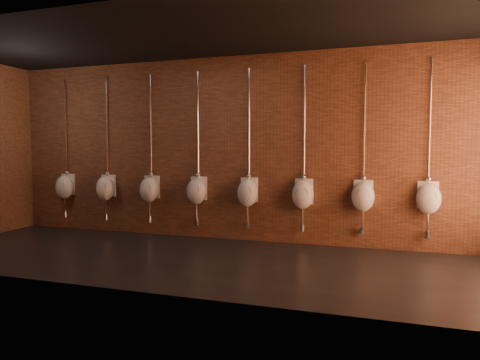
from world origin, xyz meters
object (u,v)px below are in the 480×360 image
at_px(urinal_4, 248,192).
at_px(urinal_7, 428,197).
at_px(urinal_1, 106,187).
at_px(urinal_3, 197,190).
at_px(urinal_2, 149,189).
at_px(urinal_6, 363,195).
at_px(urinal_0, 65,186).
at_px(urinal_5, 303,193).

distance_m(urinal_4, urinal_7, 2.85).
height_order(urinal_1, urinal_3, same).
distance_m(urinal_2, urinal_4, 1.90).
height_order(urinal_3, urinal_6, same).
bearing_deg(urinal_1, urinal_3, 0.00).
distance_m(urinal_0, urinal_1, 0.95).
bearing_deg(urinal_2, urinal_3, 0.00).
height_order(urinal_2, urinal_5, same).
relative_size(urinal_4, urinal_7, 1.00).
bearing_deg(urinal_2, urinal_6, 0.00).
bearing_deg(urinal_0, urinal_4, 0.00).
distance_m(urinal_0, urinal_5, 4.75).
relative_size(urinal_6, urinal_7, 1.00).
height_order(urinal_2, urinal_4, same).
bearing_deg(urinal_3, urinal_0, 180.00).
bearing_deg(urinal_7, urinal_1, 180.00).
relative_size(urinal_0, urinal_1, 1.00).
bearing_deg(urinal_5, urinal_4, 180.00).
xyz_separation_m(urinal_4, urinal_7, (2.85, 0.00, 0.00)).
bearing_deg(urinal_7, urinal_0, 180.00).
bearing_deg(urinal_7, urinal_4, 180.00).
relative_size(urinal_1, urinal_4, 1.00).
bearing_deg(urinal_6, urinal_7, 0.00).
height_order(urinal_3, urinal_4, same).
bearing_deg(urinal_6, urinal_3, 180.00).
relative_size(urinal_3, urinal_6, 1.00).
bearing_deg(urinal_4, urinal_2, 180.00).
xyz_separation_m(urinal_3, urinal_6, (2.85, 0.00, 0.00)).
height_order(urinal_2, urinal_3, same).
xyz_separation_m(urinal_5, urinal_6, (0.95, 0.00, 0.00)).
relative_size(urinal_2, urinal_7, 1.00).
bearing_deg(urinal_3, urinal_1, 180.00).
distance_m(urinal_4, urinal_5, 0.95).
xyz_separation_m(urinal_0, urinal_7, (6.65, 0.00, 0.00)).
bearing_deg(urinal_4, urinal_1, 180.00).
bearing_deg(urinal_2, urinal_1, 180.00).
distance_m(urinal_1, urinal_6, 4.75).
bearing_deg(urinal_0, urinal_2, 0.00).
bearing_deg(urinal_4, urinal_5, 0.00).
relative_size(urinal_1, urinal_2, 1.00).
height_order(urinal_2, urinal_7, same).
xyz_separation_m(urinal_0, urinal_6, (5.70, 0.00, 0.00)).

